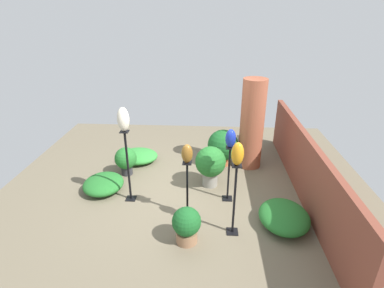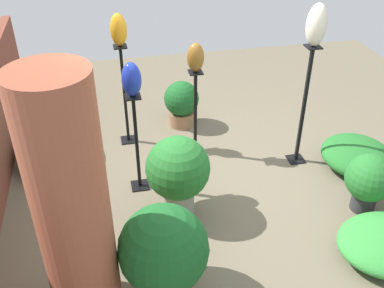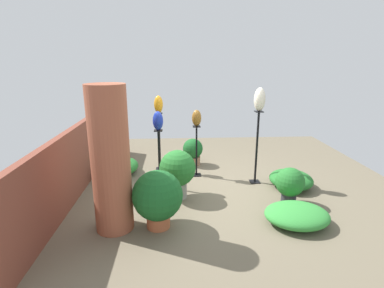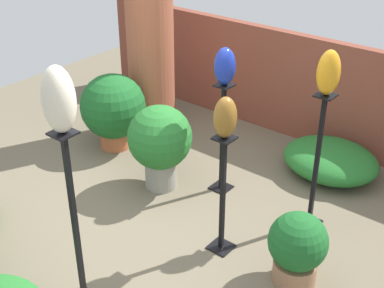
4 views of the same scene
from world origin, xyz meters
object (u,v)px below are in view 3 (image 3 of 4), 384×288
(art_vase_bronze, at_px, (197,118))
(art_vase_amber, at_px, (158,104))
(brick_pillar, at_px, (110,160))
(art_vase_cobalt, at_px, (158,121))
(pedestal_ivory, at_px, (257,150))
(potted_plant_walkway_edge, at_px, (290,184))
(potted_plant_back_center, at_px, (193,151))
(art_vase_ivory, at_px, (260,99))
(potted_plant_near_pillar, at_px, (178,170))
(pedestal_amber, at_px, (160,144))
(potted_plant_mid_left, at_px, (158,197))
(pedestal_bronze, at_px, (196,153))
(pedestal_cobalt, at_px, (159,161))

(art_vase_bronze, xyz_separation_m, art_vase_amber, (0.44, 0.81, 0.23))
(brick_pillar, height_order, art_vase_cobalt, brick_pillar)
(brick_pillar, xyz_separation_m, pedestal_ivory, (1.62, -2.57, -0.39))
(potted_plant_walkway_edge, bearing_deg, potted_plant_back_center, 36.06)
(art_vase_bronze, bearing_deg, art_vase_ivory, -110.58)
(potted_plant_near_pillar, bearing_deg, potted_plant_walkway_edge, -100.56)
(art_vase_amber, distance_m, potted_plant_back_center, 1.43)
(art_vase_bronze, bearing_deg, pedestal_amber, 61.69)
(art_vase_ivory, xyz_separation_m, potted_plant_mid_left, (-1.63, 1.91, -1.22))
(pedestal_bronze, height_order, potted_plant_walkway_edge, pedestal_bronze)
(pedestal_ivory, bearing_deg, potted_plant_near_pillar, 111.58)
(pedestal_cobalt, relative_size, potted_plant_back_center, 1.80)
(art_vase_bronze, relative_size, art_vase_amber, 0.89)
(pedestal_cobalt, xyz_separation_m, potted_plant_back_center, (1.27, -0.74, -0.18))
(pedestal_ivory, height_order, potted_plant_walkway_edge, pedestal_ivory)
(pedestal_amber, bearing_deg, pedestal_bronze, -118.31)
(potted_plant_mid_left, bearing_deg, pedestal_ivory, -49.50)
(brick_pillar, distance_m, potted_plant_near_pillar, 1.48)
(potted_plant_mid_left, bearing_deg, brick_pillar, 89.03)
(pedestal_amber, xyz_separation_m, potted_plant_walkway_edge, (-1.88, -2.34, -0.22))
(brick_pillar, xyz_separation_m, art_vase_amber, (2.51, -0.56, 0.44))
(pedestal_ivory, xyz_separation_m, art_vase_ivory, (0.00, 0.00, 1.03))
(potted_plant_near_pillar, bearing_deg, pedestal_ivory, -68.42)
(brick_pillar, distance_m, pedestal_bronze, 2.55)
(pedestal_bronze, relative_size, art_vase_bronze, 3.22)
(pedestal_amber, bearing_deg, art_vase_ivory, -113.83)
(pedestal_ivory, relative_size, potted_plant_walkway_edge, 2.23)
(pedestal_cobalt, distance_m, potted_plant_mid_left, 1.52)
(pedestal_amber, height_order, art_vase_amber, art_vase_amber)
(pedestal_ivory, relative_size, art_vase_cobalt, 4.11)
(pedestal_bronze, distance_m, art_vase_cobalt, 1.27)
(pedestal_ivory, xyz_separation_m, pedestal_amber, (0.89, 2.00, -0.08))
(potted_plant_mid_left, bearing_deg, art_vase_bronze, -19.14)
(art_vase_ivory, xyz_separation_m, potted_plant_back_center, (1.15, 1.23, -1.37))
(pedestal_cobalt, relative_size, potted_plant_walkway_edge, 1.74)
(art_vase_cobalt, bearing_deg, potted_plant_walkway_edge, -110.93)
(brick_pillar, bearing_deg, pedestal_cobalt, -21.73)
(pedestal_ivory, relative_size, art_vase_bronze, 4.32)
(brick_pillar, bearing_deg, potted_plant_walkway_edge, -77.88)
(art_vase_cobalt, relative_size, potted_plant_walkway_edge, 0.54)
(art_vase_amber, xyz_separation_m, potted_plant_mid_left, (-2.52, -0.09, -1.02))
(brick_pillar, distance_m, art_vase_bronze, 2.49)
(pedestal_cobalt, height_order, potted_plant_near_pillar, pedestal_cobalt)
(pedestal_cobalt, relative_size, art_vase_bronze, 3.37)
(pedestal_ivory, distance_m, art_vase_bronze, 1.40)
(potted_plant_near_pillar, bearing_deg, pedestal_cobalt, 34.56)
(pedestal_amber, distance_m, potted_plant_near_pillar, 1.57)
(brick_pillar, distance_m, pedestal_cobalt, 1.71)
(art_vase_ivory, bearing_deg, brick_pillar, 122.31)
(potted_plant_mid_left, bearing_deg, art_vase_amber, 2.07)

